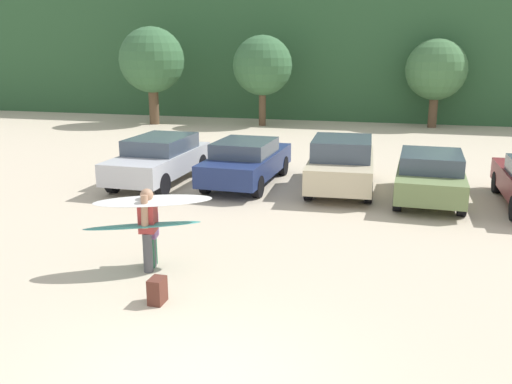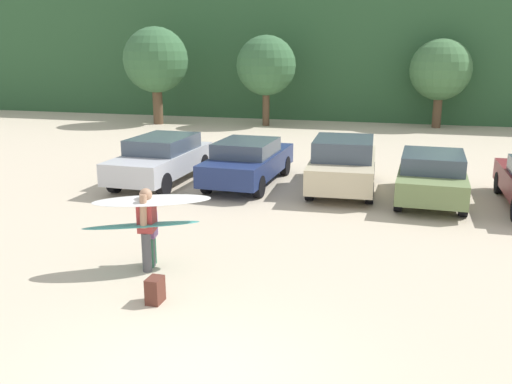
{
  "view_description": "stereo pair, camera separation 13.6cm",
  "coord_description": "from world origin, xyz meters",
  "views": [
    {
      "loc": [
        2.3,
        -5.74,
        4.2
      ],
      "look_at": [
        -0.84,
        6.27,
        0.96
      ],
      "focal_mm": 38.67,
      "sensor_mm": 36.0,
      "label": 1
    },
    {
      "loc": [
        2.43,
        -5.71,
        4.2
      ],
      "look_at": [
        -0.84,
        6.27,
        0.96
      ],
      "focal_mm": 38.67,
      "sensor_mm": 36.0,
      "label": 2
    }
  ],
  "objects": [
    {
      "name": "surfboard_teal",
      "position": [
        -2.35,
        3.45,
        0.91
      ],
      "size": [
        2.28,
        1.59,
        0.18
      ],
      "rotation": [
        0.0,
        0.0,
        3.62
      ],
      "color": "teal"
    },
    {
      "name": "person_child",
      "position": [
        -2.3,
        3.69,
        0.71
      ],
      "size": [
        0.29,
        0.57,
        1.26
      ],
      "rotation": [
        0.0,
        0.0,
        3.34
      ],
      "color": "#26593F",
      "rests_on": "ground_plane"
    },
    {
      "name": "tree_ridge_back",
      "position": [
        -11.36,
        23.41,
        3.56
      ],
      "size": [
        3.64,
        3.64,
        5.41
      ],
      "color": "brown",
      "rests_on": "ground_plane"
    },
    {
      "name": "tree_left",
      "position": [
        -5.21,
        24.36,
        3.28
      ],
      "size": [
        3.27,
        3.27,
        4.94
      ],
      "color": "brown",
      "rests_on": "ground_plane"
    },
    {
      "name": "person_adult",
      "position": [
        -2.27,
        3.52,
        0.92
      ],
      "size": [
        0.37,
        0.72,
        1.63
      ],
      "rotation": [
        0.0,
        0.0,
        3.34
      ],
      "color": "#4C4C51",
      "rests_on": "ground_plane"
    },
    {
      "name": "surfboard_white",
      "position": [
        -2.16,
        3.54,
        1.39
      ],
      "size": [
        2.31,
        1.53,
        0.12
      ],
      "rotation": [
        0.0,
        0.0,
        3.58
      ],
      "color": "white"
    },
    {
      "name": "hillside_ridge",
      "position": [
        0.0,
        33.26,
        4.08
      ],
      "size": [
        108.0,
        12.0,
        8.16
      ],
      "primitive_type": "cube",
      "color": "#2D5633",
      "rests_on": "ground_plane"
    },
    {
      "name": "parked_car_silver",
      "position": [
        -5.07,
        10.22,
        0.8
      ],
      "size": [
        1.9,
        4.6,
        1.49
      ],
      "rotation": [
        0.0,
        0.0,
        1.55
      ],
      "color": "silver",
      "rests_on": "ground_plane"
    },
    {
      "name": "tree_center",
      "position": [
        4.01,
        25.96,
        3.09
      ],
      "size": [
        3.26,
        3.26,
        4.75
      ],
      "color": "brown",
      "rests_on": "ground_plane"
    },
    {
      "name": "parked_car_champagne",
      "position": [
        0.66,
        10.83,
        0.82
      ],
      "size": [
        2.1,
        4.53,
        1.61
      ],
      "rotation": [
        0.0,
        0.0,
        1.62
      ],
      "color": "beige",
      "rests_on": "ground_plane"
    },
    {
      "name": "parked_car_olive_green",
      "position": [
        3.22,
        10.19,
        0.74
      ],
      "size": [
        1.94,
        4.05,
        1.38
      ],
      "rotation": [
        0.0,
        0.0,
        1.54
      ],
      "color": "#6B7F4C",
      "rests_on": "ground_plane"
    },
    {
      "name": "parked_car_navy",
      "position": [
        -2.34,
        10.78,
        0.75
      ],
      "size": [
        1.97,
        4.71,
        1.43
      ],
      "rotation": [
        0.0,
        0.0,
        1.54
      ],
      "color": "navy",
      "rests_on": "ground_plane"
    },
    {
      "name": "backpack_dropped",
      "position": [
        -1.5,
        2.17,
        0.22
      ],
      "size": [
        0.24,
        0.34,
        0.45
      ],
      "color": "#592D23",
      "rests_on": "ground_plane"
    }
  ]
}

